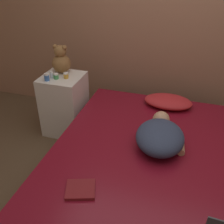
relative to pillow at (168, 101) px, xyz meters
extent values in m
plane|color=brown|center=(-0.07, -0.84, -0.49)|extent=(12.00, 12.00, 0.00)
cube|color=#996B51|center=(-0.07, 0.48, 0.81)|extent=(8.00, 0.06, 2.60)
cube|color=#2D2319|center=(-0.07, -0.84, -0.36)|extent=(1.61, 2.10, 0.26)
cube|color=maroon|center=(-0.07, -0.84, -0.14)|extent=(1.57, 2.05, 0.17)
cube|color=silver|center=(-1.15, -0.17, -0.14)|extent=(0.44, 0.44, 0.70)
ellipsoid|color=red|center=(0.00, 0.00, 0.00)|extent=(0.51, 0.32, 0.11)
ellipsoid|color=#2D3851|center=(0.01, -0.73, 0.05)|extent=(0.45, 0.53, 0.21)
sphere|color=tan|center=(-0.02, -0.42, 0.03)|extent=(0.16, 0.16, 0.16)
cylinder|color=tan|center=(0.19, -0.69, -0.02)|extent=(0.08, 0.22, 0.06)
sphere|color=brown|center=(-1.20, -0.06, 0.31)|extent=(0.21, 0.21, 0.21)
sphere|color=brown|center=(-1.20, -0.06, 0.45)|extent=(0.13, 0.13, 0.13)
sphere|color=brown|center=(-1.25, -0.06, 0.50)|extent=(0.05, 0.05, 0.05)
sphere|color=brown|center=(-1.14, -0.06, 0.50)|extent=(0.05, 0.05, 0.05)
cylinder|color=silver|center=(-1.23, -0.23, 0.24)|extent=(0.04, 0.04, 0.06)
cylinder|color=white|center=(-1.23, -0.23, 0.28)|extent=(0.03, 0.03, 0.02)
cylinder|color=gold|center=(-1.09, -0.19, 0.23)|extent=(0.05, 0.05, 0.05)
cylinder|color=white|center=(-1.09, -0.19, 0.27)|extent=(0.05, 0.05, 0.01)
cylinder|color=#3D8E4C|center=(-1.18, -0.24, 0.23)|extent=(0.05, 0.05, 0.05)
cylinder|color=white|center=(-1.18, -0.24, 0.26)|extent=(0.05, 0.05, 0.01)
cylinder|color=#3866B2|center=(-1.25, -0.31, 0.24)|extent=(0.05, 0.05, 0.06)
cylinder|color=white|center=(-1.25, -0.31, 0.28)|extent=(0.05, 0.05, 0.02)
cube|color=maroon|center=(-0.43, -1.37, -0.04)|extent=(0.25, 0.23, 0.02)
camera|label=1|loc=(0.15, -2.52, 1.36)|focal=42.00mm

